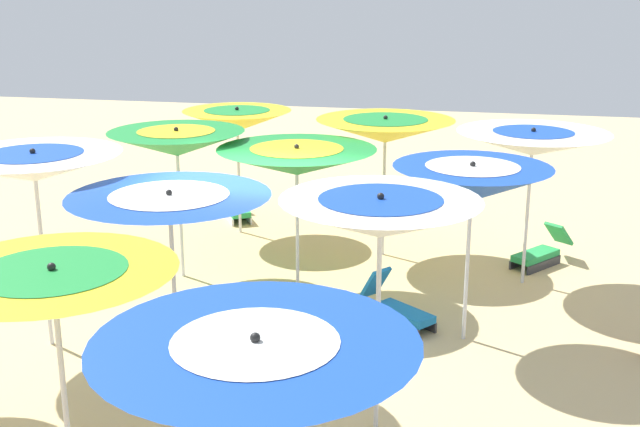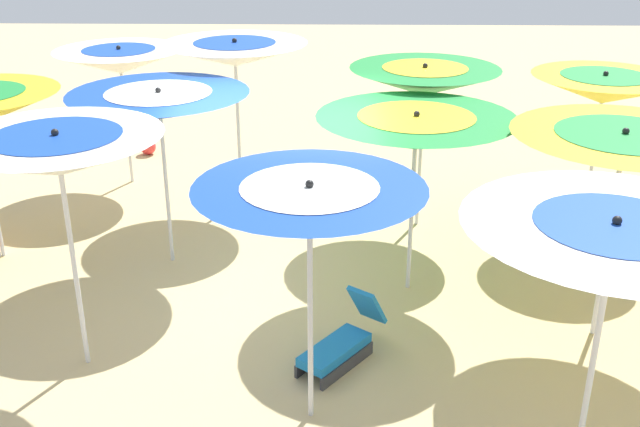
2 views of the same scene
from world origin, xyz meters
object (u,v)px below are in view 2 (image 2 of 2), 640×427
(beach_umbrella_2, at_px, (604,89))
(beach_umbrella_3, at_px, (310,211))
(beach_umbrella_11, at_px, (120,61))
(beach_umbrella_5, at_px, (424,81))
(beach_umbrella_6, at_px, (58,155))
(beach_umbrella_0, at_px, (613,245))
(beach_umbrella_8, at_px, (235,54))
(beach_umbrella_1, at_px, (623,151))
(lounger_0, at_px, (341,343))
(lounger_2, at_px, (635,209))
(beach_umbrella_4, at_px, (416,132))
(beach_umbrella_7, at_px, (159,105))
(beach_ball, at_px, (148,147))

(beach_umbrella_2, bearing_deg, beach_umbrella_3, -131.91)
(beach_umbrella_11, bearing_deg, beach_umbrella_5, -19.41)
(beach_umbrella_5, bearing_deg, beach_umbrella_3, -107.78)
(beach_umbrella_5, xyz_separation_m, beach_umbrella_6, (-3.74, -3.56, 0.16))
(beach_umbrella_0, height_order, beach_umbrella_8, beach_umbrella_8)
(beach_umbrella_1, xyz_separation_m, beach_umbrella_8, (-4.30, 3.65, 0.20))
(lounger_0, distance_m, lounger_2, 5.64)
(beach_umbrella_6, bearing_deg, lounger_0, 1.59)
(beach_umbrella_1, bearing_deg, beach_umbrella_3, -154.37)
(beach_umbrella_4, relative_size, lounger_0, 2.03)
(beach_umbrella_1, distance_m, beach_umbrella_6, 5.43)
(beach_umbrella_0, relative_size, beach_umbrella_6, 0.95)
(beach_umbrella_4, relative_size, lounger_2, 1.78)
(beach_umbrella_8, distance_m, beach_umbrella_11, 2.13)
(beach_umbrella_5, relative_size, beach_umbrella_6, 0.94)
(beach_umbrella_4, xyz_separation_m, beach_umbrella_11, (-4.27, 3.51, 0.03))
(lounger_0, bearing_deg, lounger_2, 167.74)
(beach_umbrella_1, xyz_separation_m, beach_umbrella_11, (-6.22, 4.51, -0.10))
(beach_umbrella_7, xyz_separation_m, lounger_0, (2.20, -2.25, -1.87))
(beach_umbrella_5, relative_size, beach_umbrella_8, 0.93)
(beach_umbrella_6, xyz_separation_m, beach_umbrella_7, (0.41, 2.32, -0.17))
(beach_umbrella_7, xyz_separation_m, beach_umbrella_11, (-1.24, 2.85, -0.08))
(lounger_0, relative_size, beach_ball, 3.86)
(beach_umbrella_3, distance_m, beach_umbrella_11, 6.76)
(beach_umbrella_3, xyz_separation_m, lounger_2, (4.59, 4.52, -1.87))
(beach_umbrella_7, xyz_separation_m, beach_umbrella_8, (0.68, 1.98, 0.22))
(beach_umbrella_1, distance_m, beach_umbrella_2, 2.79)
(lounger_2, bearing_deg, beach_umbrella_0, 36.05)
(beach_umbrella_8, height_order, lounger_2, beach_umbrella_8)
(beach_umbrella_8, height_order, beach_ball, beach_umbrella_8)
(beach_umbrella_3, xyz_separation_m, beach_umbrella_11, (-3.16, 5.97, -0.06))
(beach_umbrella_5, relative_size, beach_ball, 8.13)
(beach_umbrella_0, xyz_separation_m, beach_umbrella_2, (1.54, 4.97, -0.10))
(beach_umbrella_1, relative_size, beach_umbrella_2, 1.02)
(beach_umbrella_2, xyz_separation_m, beach_ball, (-6.96, 3.18, -1.91))
(beach_umbrella_5, distance_m, beach_umbrella_11, 4.84)
(beach_umbrella_6, bearing_deg, beach_ball, 97.64)
(beach_umbrella_3, xyz_separation_m, beach_ball, (-3.21, 7.35, -1.92))
(beach_umbrella_8, bearing_deg, beach_ball, 131.31)
(beach_umbrella_2, xyz_separation_m, beach_umbrella_11, (-6.91, 1.80, -0.05))
(beach_umbrella_7, relative_size, beach_umbrella_11, 1.03)
(beach_umbrella_3, xyz_separation_m, beach_umbrella_8, (-1.24, 5.11, 0.24))
(beach_umbrella_0, distance_m, beach_umbrella_8, 6.84)
(beach_umbrella_2, bearing_deg, beach_umbrella_0, -107.24)
(lounger_0, height_order, lounger_2, lounger_0)
(beach_umbrella_5, bearing_deg, beach_umbrella_2, -4.77)
(beach_umbrella_7, distance_m, beach_umbrella_8, 2.11)
(beach_umbrella_8, distance_m, lounger_2, 6.23)
(beach_umbrella_4, height_order, beach_umbrella_11, beach_umbrella_11)
(lounger_2, bearing_deg, beach_umbrella_1, 33.57)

